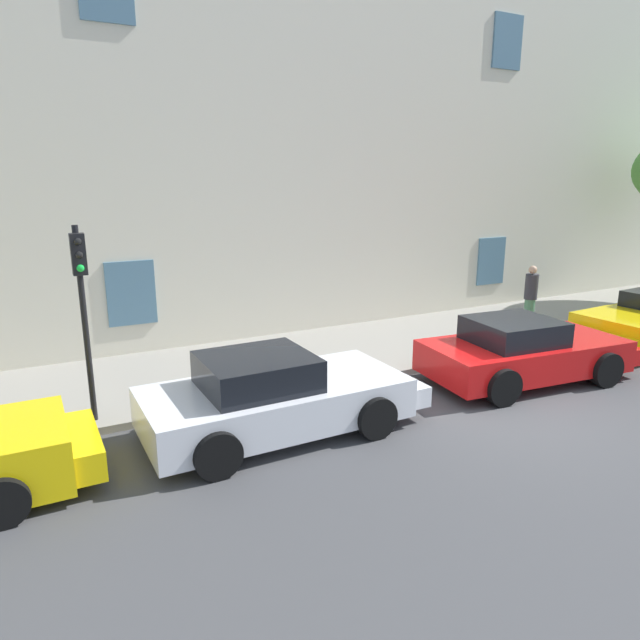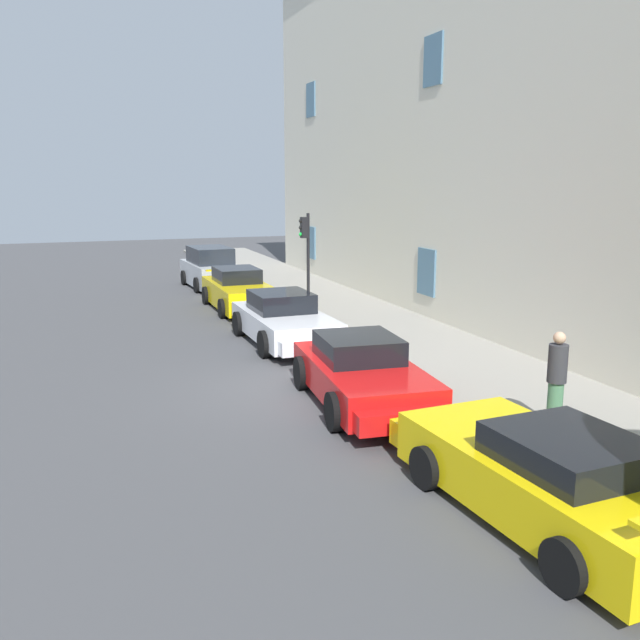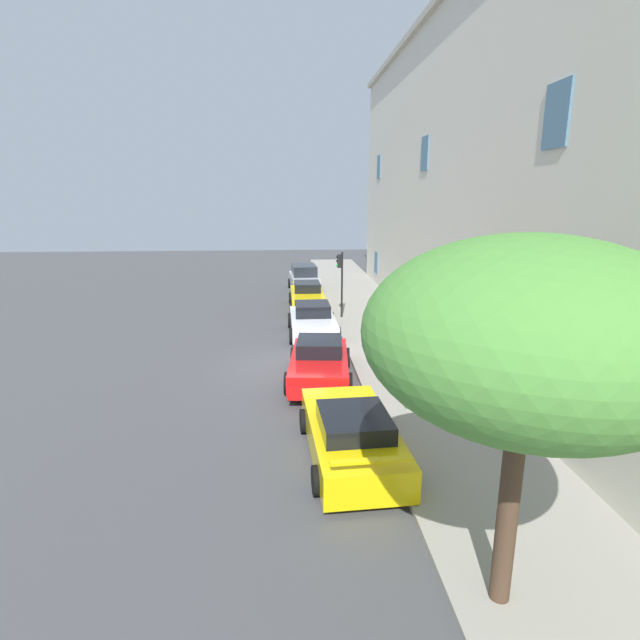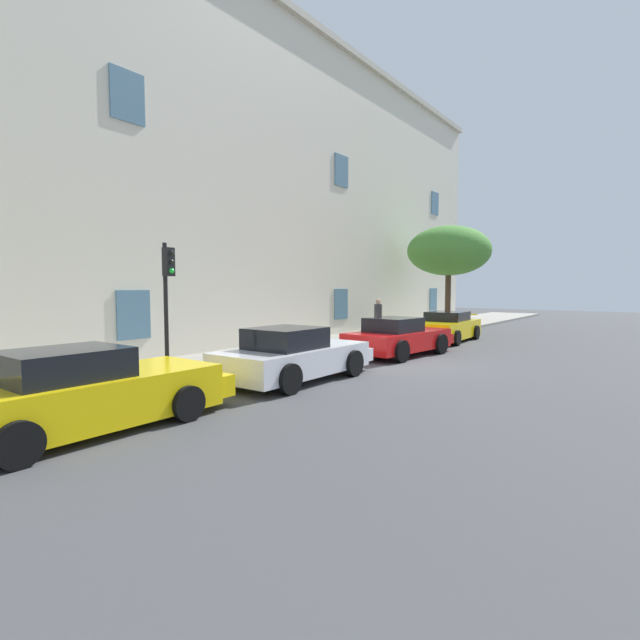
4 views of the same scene
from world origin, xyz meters
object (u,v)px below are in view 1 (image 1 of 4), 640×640
sportscar_yellow_flank (284,396)px  sportscar_white_middle (529,351)px  traffic_light (82,291)px  pedestrian_admiring (530,297)px

sportscar_yellow_flank → sportscar_white_middle: size_ratio=1.00×
traffic_light → pedestrian_admiring: bearing=4.1°
pedestrian_admiring → sportscar_yellow_flank: bearing=-164.2°
sportscar_yellow_flank → pedestrian_admiring: bearing=15.8°
sportscar_yellow_flank → traffic_light: bearing=151.3°
traffic_light → pedestrian_admiring: (11.20, 0.81, -1.36)m
sportscar_yellow_flank → traffic_light: 3.71m
sportscar_yellow_flank → traffic_light: size_ratio=1.44×
sportscar_white_middle → traffic_light: size_ratio=1.43×
sportscar_yellow_flank → pedestrian_admiring: size_ratio=2.68×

